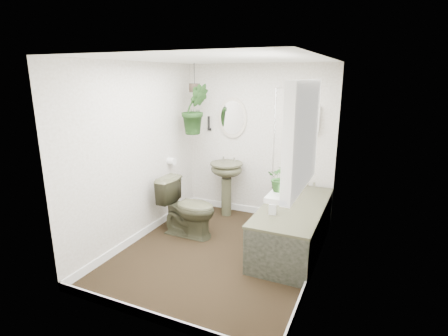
% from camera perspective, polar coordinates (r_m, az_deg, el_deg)
% --- Properties ---
extents(floor, '(2.30, 2.80, 0.02)m').
position_cam_1_polar(floor, '(4.48, -0.81, -13.69)').
color(floor, black).
rests_on(floor, ground).
extents(ceiling, '(2.30, 2.80, 0.02)m').
position_cam_1_polar(ceiling, '(3.93, -0.94, 17.50)').
color(ceiling, white).
rests_on(ceiling, ground).
extents(wall_back, '(2.30, 0.02, 2.30)m').
position_cam_1_polar(wall_back, '(5.33, 5.57, 4.23)').
color(wall_back, white).
rests_on(wall_back, ground).
extents(wall_front, '(2.30, 0.02, 2.30)m').
position_cam_1_polar(wall_front, '(2.89, -12.82, -5.38)').
color(wall_front, white).
rests_on(wall_front, ground).
extents(wall_left, '(0.02, 2.80, 2.30)m').
position_cam_1_polar(wall_left, '(4.65, -13.95, 2.27)').
color(wall_left, white).
rests_on(wall_left, ground).
extents(wall_right, '(0.02, 2.80, 2.30)m').
position_cam_1_polar(wall_right, '(3.73, 15.52, -0.94)').
color(wall_right, white).
rests_on(wall_right, ground).
extents(skirting, '(2.30, 2.80, 0.10)m').
position_cam_1_polar(skirting, '(4.45, -0.81, -13.01)').
color(skirting, white).
rests_on(skirting, floor).
extents(bathtub, '(0.72, 1.72, 0.58)m').
position_cam_1_polar(bathtub, '(4.54, 11.24, -9.33)').
color(bathtub, '#44442E').
rests_on(bathtub, floor).
extents(bath_screen, '(0.04, 0.72, 1.40)m').
position_cam_1_polar(bath_screen, '(4.78, 9.33, 4.45)').
color(bath_screen, silver).
rests_on(bath_screen, bathtub).
extents(shower_box, '(0.20, 0.10, 0.35)m').
position_cam_1_polar(shower_box, '(5.01, 14.20, 7.79)').
color(shower_box, white).
rests_on(shower_box, wall_back).
extents(oval_mirror, '(0.46, 0.03, 0.62)m').
position_cam_1_polar(oval_mirror, '(5.38, 1.38, 8.17)').
color(oval_mirror, beige).
rests_on(oval_mirror, wall_back).
extents(wall_sconce, '(0.04, 0.04, 0.22)m').
position_cam_1_polar(wall_sconce, '(5.55, -2.50, 7.33)').
color(wall_sconce, black).
rests_on(wall_sconce, wall_back).
extents(toilet_roll_holder, '(0.11, 0.11, 0.11)m').
position_cam_1_polar(toilet_roll_holder, '(5.22, -8.57, 1.11)').
color(toilet_roll_holder, white).
rests_on(toilet_roll_holder, wall_left).
extents(window_recess, '(0.08, 1.00, 0.90)m').
position_cam_1_polar(window_recess, '(2.95, 12.69, 5.13)').
color(window_recess, white).
rests_on(window_recess, wall_right).
extents(window_sill, '(0.18, 1.00, 0.04)m').
position_cam_1_polar(window_sill, '(3.07, 10.97, -2.51)').
color(window_sill, white).
rests_on(window_sill, wall_right).
extents(window_blinds, '(0.01, 0.86, 0.76)m').
position_cam_1_polar(window_blinds, '(2.96, 11.84, 5.20)').
color(window_blinds, white).
rests_on(window_blinds, wall_right).
extents(toilet, '(0.78, 0.46, 0.79)m').
position_cam_1_polar(toilet, '(4.79, -5.91, -6.41)').
color(toilet, '#44442E').
rests_on(toilet, floor).
extents(pedestal_sink, '(0.57, 0.51, 0.85)m').
position_cam_1_polar(pedestal_sink, '(5.42, 0.40, -3.45)').
color(pedestal_sink, '#44442E').
rests_on(pedestal_sink, floor).
extents(sill_plant, '(0.23, 0.21, 0.22)m').
position_cam_1_polar(sill_plant, '(2.76, 9.18, -1.63)').
color(sill_plant, black).
rests_on(sill_plant, window_sill).
extents(hanging_plant, '(0.52, 0.50, 0.73)m').
position_cam_1_polar(hanging_plant, '(5.17, -4.75, 9.54)').
color(hanging_plant, black).
rests_on(hanging_plant, ceiling).
extents(soap_bottle, '(0.10, 0.10, 0.19)m').
position_cam_1_polar(soap_bottle, '(4.08, 7.96, -6.22)').
color(soap_bottle, '#37282B').
rests_on(soap_bottle, bathtub).
extents(hanging_pot, '(0.16, 0.16, 0.12)m').
position_cam_1_polar(hanging_pot, '(5.15, -4.83, 12.92)').
color(hanging_pot, '#30251C').
rests_on(hanging_pot, ceiling).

